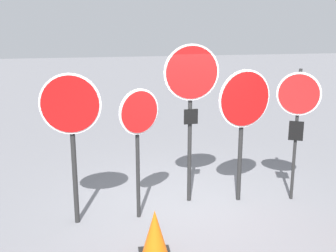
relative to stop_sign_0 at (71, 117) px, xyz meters
name	(u,v)px	position (x,y,z in m)	size (l,w,h in m)	color
ground_plane	(188,208)	(1.78, 0.30, -1.69)	(40.00, 40.00, 0.00)	slate
stop_sign_0	(71,117)	(0.00, 0.00, 0.00)	(0.89, 0.16, 2.33)	black
stop_sign_1	(139,124)	(0.98, 0.07, -0.15)	(0.61, 0.37, 2.06)	black
stop_sign_2	(191,88)	(1.86, 0.55, 0.28)	(0.89, 0.16, 2.66)	black
stop_sign_3	(244,108)	(2.71, 0.47, -0.06)	(0.91, 0.29, 2.25)	black
stop_sign_4	(298,105)	(3.59, 0.39, -0.03)	(0.66, 0.31, 2.25)	black
traffic_cone_0	(155,233)	(1.09, -1.06, -1.36)	(0.43, 0.43, 0.66)	black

